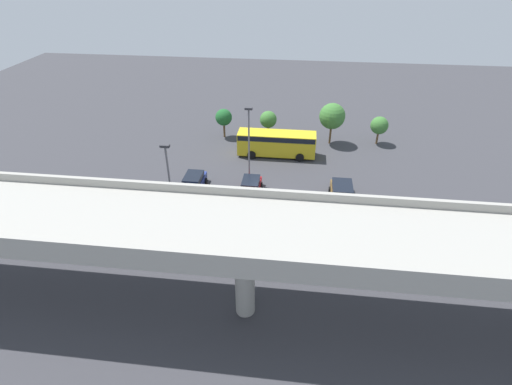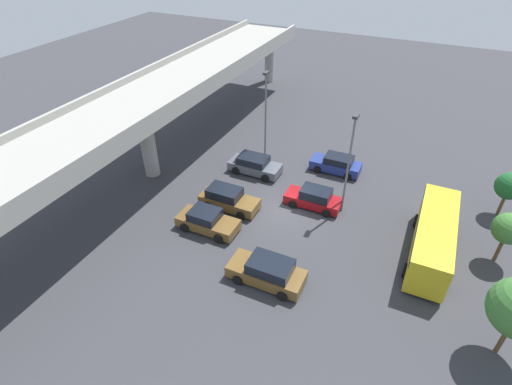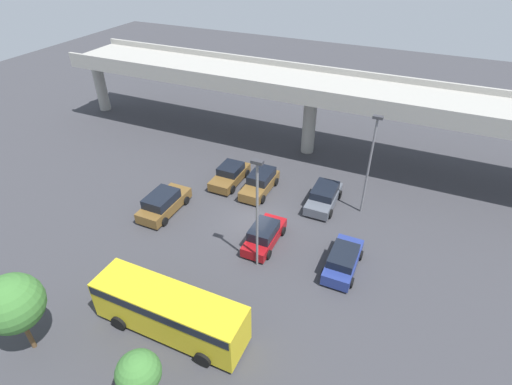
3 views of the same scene
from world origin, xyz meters
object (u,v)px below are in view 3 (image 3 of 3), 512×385
(parked_car_1, at_px, (230,175))
(tree_front_centre, at_px, (13,304))
(parked_car_0, at_px, (164,203))
(tree_front_right, at_px, (139,373))
(parked_car_2, at_px, (260,182))
(parked_car_3, at_px, (264,235))
(parked_car_5, at_px, (343,260))
(lamp_post_mid_lot, at_px, (370,159))
(shuttle_bus, at_px, (169,310))
(parked_car_4, at_px, (324,196))
(lamp_post_near_aisle, at_px, (257,208))

(parked_car_1, relative_size, tree_front_centre, 0.90)
(parked_car_0, distance_m, tree_front_right, 15.32)
(parked_car_2, distance_m, parked_car_3, 6.62)
(parked_car_5, xyz_separation_m, lamp_post_mid_lot, (-0.22, 6.72, 3.95))
(parked_car_3, bearing_deg, shuttle_bus, 168.33)
(parked_car_3, bearing_deg, lamp_post_mid_lot, -39.62)
(parked_car_5, distance_m, tree_front_right, 14.06)
(tree_front_right, bearing_deg, shuttle_bus, 108.34)
(parked_car_0, xyz_separation_m, shuttle_bus, (6.75, -8.84, 0.83))
(shuttle_bus, relative_size, tree_front_right, 2.36)
(tree_front_centre, bearing_deg, parked_car_2, 75.05)
(parked_car_4, bearing_deg, lamp_post_near_aisle, -13.75)
(parked_car_0, bearing_deg, parked_car_5, -91.39)
(shuttle_bus, bearing_deg, parked_car_1, -74.67)
(lamp_post_mid_lot, distance_m, tree_front_right, 20.23)
(parked_car_5, bearing_deg, tree_front_centre, 132.70)
(parked_car_4, relative_size, tree_front_right, 1.23)
(shuttle_bus, distance_m, tree_front_right, 4.37)
(parked_car_2, bearing_deg, shuttle_bus, 4.50)
(parked_car_2, distance_m, lamp_post_mid_lot, 9.24)
(tree_front_right, bearing_deg, parked_car_0, 122.12)
(parked_car_4, bearing_deg, parked_car_0, -61.15)
(lamp_post_mid_lot, bearing_deg, tree_front_right, -106.93)
(parked_car_4, distance_m, parked_car_5, 7.14)
(parked_car_2, distance_m, tree_front_right, 18.90)
(parked_car_1, xyz_separation_m, tree_front_centre, (-2.08, -18.73, 2.70))
(parked_car_1, distance_m, shuttle_bus, 15.31)
(parked_car_5, height_order, lamp_post_mid_lot, lamp_post_mid_lot)
(parked_car_2, distance_m, tree_front_centre, 19.43)
(shuttle_bus, bearing_deg, lamp_post_near_aisle, -108.61)
(parked_car_3, distance_m, lamp_post_near_aisle, 4.47)
(parked_car_1, relative_size, parked_car_2, 0.98)
(shuttle_bus, relative_size, tree_front_centre, 1.75)
(shuttle_bus, height_order, tree_front_centre, tree_front_centre)
(parked_car_5, bearing_deg, shuttle_bus, 138.89)
(parked_car_0, bearing_deg, lamp_post_near_aisle, -104.35)
(parked_car_3, xyz_separation_m, lamp_post_near_aisle, (0.41, -2.13, 3.91))
(lamp_post_near_aisle, relative_size, lamp_post_mid_lot, 0.99)
(parked_car_5, distance_m, lamp_post_near_aisle, 6.80)
(lamp_post_near_aisle, bearing_deg, parked_car_3, 100.93)
(tree_front_right, bearing_deg, lamp_post_near_aisle, 85.32)
(tree_front_centre, bearing_deg, lamp_post_near_aisle, 51.70)
(parked_car_5, height_order, tree_front_right, tree_front_right)
(parked_car_3, height_order, tree_front_centre, tree_front_centre)
(parked_car_3, bearing_deg, parked_car_4, -21.55)
(parked_car_3, bearing_deg, lamp_post_near_aisle, -169.07)
(parked_car_0, height_order, parked_car_2, parked_car_0)
(parked_car_2, bearing_deg, parked_car_3, 26.41)
(parked_car_0, distance_m, parked_car_3, 8.54)
(parked_car_2, height_order, tree_front_right, tree_front_right)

